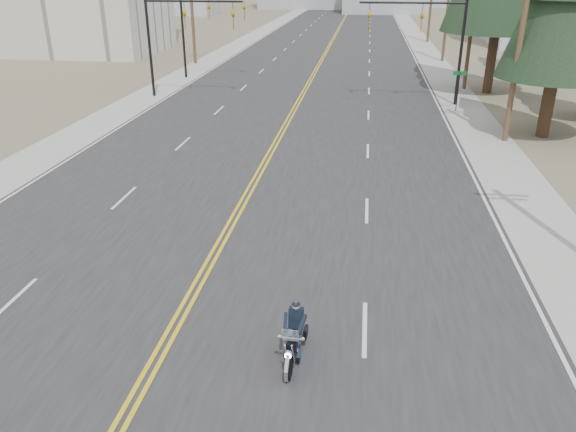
# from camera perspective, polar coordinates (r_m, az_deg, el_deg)

# --- Properties ---
(ground_plane) EXTENTS (400.00, 400.00, 0.00)m
(ground_plane) POSITION_cam_1_polar(r_m,az_deg,el_deg) (13.02, -16.40, -19.36)
(ground_plane) COLOR #776D56
(ground_plane) RESTS_ON ground
(road) EXTENTS (20.00, 200.00, 0.01)m
(road) POSITION_cam_1_polar(r_m,az_deg,el_deg) (79.12, 4.52, 17.34)
(road) COLOR #303033
(road) RESTS_ON ground
(sidewalk_left) EXTENTS (3.00, 200.00, 0.01)m
(sidewalk_left) POSITION_cam_1_polar(r_m,az_deg,el_deg) (80.62, -4.06, 17.47)
(sidewalk_left) COLOR #A5A5A0
(sidewalk_left) RESTS_ON ground
(sidewalk_right) EXTENTS (3.00, 200.00, 0.01)m
(sidewalk_right) POSITION_cam_1_polar(r_m,az_deg,el_deg) (79.28, 13.21, 16.83)
(sidewalk_right) COLOR #A5A5A0
(sidewalk_right) RESTS_ON ground
(traffic_mast_left) EXTENTS (7.10, 0.26, 7.00)m
(traffic_mast_left) POSITION_cam_1_polar(r_m,az_deg,el_deg) (42.90, -11.41, 18.26)
(traffic_mast_left) COLOR black
(traffic_mast_left) RESTS_ON ground
(traffic_mast_right) EXTENTS (7.10, 0.26, 7.00)m
(traffic_mast_right) POSITION_cam_1_polar(r_m,az_deg,el_deg) (40.91, 14.46, 17.75)
(traffic_mast_right) COLOR black
(traffic_mast_right) RESTS_ON ground
(traffic_mast_far) EXTENTS (6.10, 0.26, 7.00)m
(traffic_mast_far) POSITION_cam_1_polar(r_m,az_deg,el_deg) (50.62, -8.80, 19.13)
(traffic_mast_far) COLOR black
(traffic_mast_far) RESTS_ON ground
(street_sign) EXTENTS (0.90, 0.06, 2.62)m
(street_sign) POSITION_cam_1_polar(r_m,az_deg,el_deg) (39.60, 16.96, 12.70)
(street_sign) COLOR black
(street_sign) RESTS_ON ground
(utility_pole_b) EXTENTS (2.20, 0.30, 11.50)m
(utility_pole_b) POSITION_cam_1_polar(r_m,az_deg,el_deg) (32.58, 22.71, 17.23)
(utility_pole_b) COLOR brown
(utility_pole_b) RESTS_ON ground
(utility_pole_c) EXTENTS (2.20, 0.30, 11.00)m
(utility_pole_c) POSITION_cam_1_polar(r_m,az_deg,el_deg) (47.25, 18.30, 19.02)
(utility_pole_c) COLOR brown
(utility_pole_c) RESTS_ON ground
(utility_pole_d) EXTENTS (2.20, 0.30, 11.50)m
(utility_pole_d) POSITION_cam_1_polar(r_m,az_deg,el_deg) (62.06, 16.01, 20.37)
(utility_pole_d) COLOR brown
(utility_pole_d) RESTS_ON ground
(utility_pole_left) EXTENTS (2.20, 0.30, 10.50)m
(utility_pole_left) POSITION_cam_1_polar(r_m,az_deg,el_deg) (59.14, -9.75, 20.28)
(utility_pole_left) COLOR brown
(utility_pole_left) RESTS_ON ground
(motorcyclist) EXTENTS (0.92, 1.95, 1.49)m
(motorcyclist) POSITION_cam_1_polar(r_m,az_deg,el_deg) (13.63, 0.61, -11.94)
(motorcyclist) COLOR black
(motorcyclist) RESTS_ON ground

